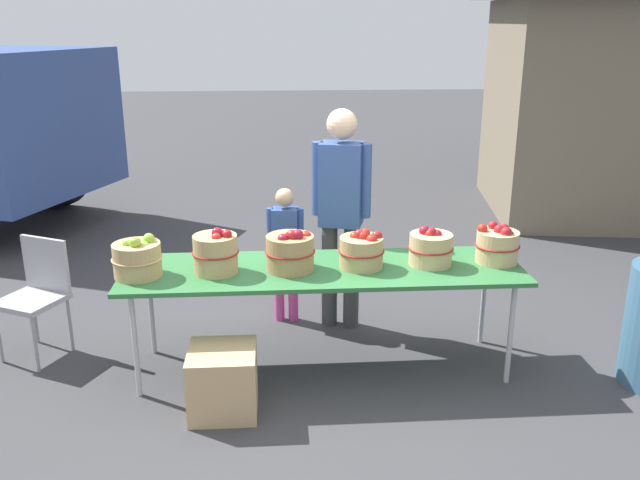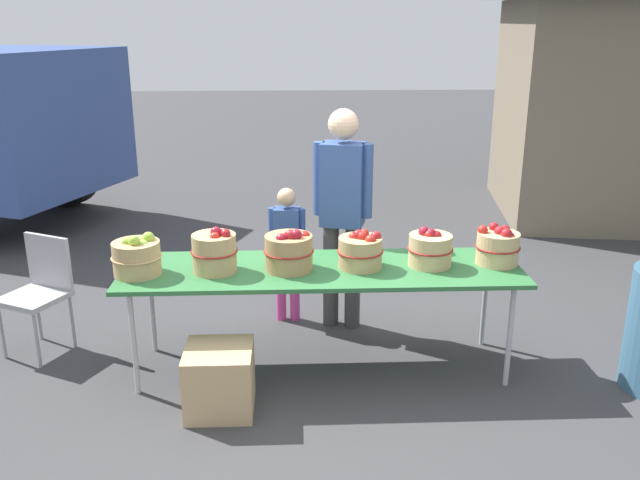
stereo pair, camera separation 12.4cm
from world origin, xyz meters
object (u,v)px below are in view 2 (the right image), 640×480
at_px(apple_basket_red_4, 498,246).
at_px(folding_chair, 40,285).
at_px(apple_basket_red_3, 430,249).
at_px(child_customer, 287,244).
at_px(vendor_adult, 343,203).
at_px(produce_crate, 220,379).
at_px(apple_basket_red_1, 289,251).
at_px(apple_basket_red_0, 215,252).
at_px(apple_basket_green_0, 137,256).
at_px(apple_basket_red_2, 361,250).
at_px(market_table, 322,273).

bearing_deg(apple_basket_red_4, folding_chair, 174.17).
bearing_deg(apple_basket_red_3, child_customer, 140.89).
relative_size(apple_basket_red_4, folding_chair, 0.36).
height_order(apple_basket_red_4, folding_chair, apple_basket_red_4).
xyz_separation_m(vendor_adult, produce_crate, (-0.85, -1.20, -0.81)).
relative_size(apple_basket_red_1, produce_crate, 0.81).
bearing_deg(apple_basket_red_0, apple_basket_red_4, 2.09).
bearing_deg(apple_basket_red_1, apple_basket_green_0, -177.44).
xyz_separation_m(apple_basket_red_1, vendor_adult, (0.41, 0.71, 0.14)).
bearing_deg(apple_basket_red_1, apple_basket_red_4, 2.34).
relative_size(apple_basket_green_0, vendor_adult, 0.19).
xyz_separation_m(apple_basket_red_3, child_customer, (-0.98, 0.79, -0.21)).
height_order(apple_basket_green_0, folding_chair, apple_basket_green_0).
bearing_deg(apple_basket_red_4, produce_crate, -163.60).
height_order(apple_basket_red_2, produce_crate, apple_basket_red_2).
bearing_deg(apple_basket_red_2, vendor_adult, 95.99).
height_order(apple_basket_red_3, apple_basket_red_4, same).
bearing_deg(apple_basket_red_3, market_table, -178.74).
height_order(apple_basket_green_0, apple_basket_red_4, apple_basket_green_0).
bearing_deg(produce_crate, apple_basket_red_0, 95.78).
height_order(vendor_adult, produce_crate, vendor_adult).
height_order(apple_basket_red_1, folding_chair, apple_basket_red_1).
height_order(apple_basket_red_2, folding_chair, apple_basket_red_2).
bearing_deg(apple_basket_red_3, vendor_adult, 129.19).
distance_m(apple_basket_red_3, child_customer, 1.28).
distance_m(vendor_adult, child_customer, 0.58).
bearing_deg(folding_chair, vendor_adult, 34.93).
distance_m(market_table, apple_basket_red_2, 0.30).
distance_m(apple_basket_red_4, vendor_adult, 1.22).
xyz_separation_m(apple_basket_red_2, vendor_adult, (-0.07, 0.69, 0.15)).
distance_m(apple_basket_green_0, produce_crate, 0.97).
height_order(apple_basket_red_2, apple_basket_red_3, apple_basket_red_3).
height_order(market_table, vendor_adult, vendor_adult).
distance_m(market_table, child_customer, 0.85).
xyz_separation_m(apple_basket_red_2, produce_crate, (-0.93, -0.52, -0.66)).
relative_size(apple_basket_red_2, folding_chair, 0.37).
relative_size(market_table, apple_basket_red_2, 8.58).
xyz_separation_m(apple_basket_green_0, apple_basket_red_3, (1.95, 0.09, -0.01)).
bearing_deg(folding_chair, apple_basket_green_0, -1.10).
distance_m(apple_basket_red_0, apple_basket_red_1, 0.49).
relative_size(apple_basket_red_0, apple_basket_red_3, 1.00).
relative_size(apple_basket_green_0, folding_chair, 0.38).
bearing_deg(vendor_adult, folding_chair, 24.48).
xyz_separation_m(market_table, folding_chair, (-2.04, 0.37, -0.21)).
relative_size(child_customer, produce_crate, 2.66).
bearing_deg(child_customer, apple_basket_red_1, 98.62).
bearing_deg(vendor_adult, apple_basket_red_4, 163.53).
xyz_separation_m(market_table, produce_crate, (-0.66, -0.52, -0.50)).
relative_size(apple_basket_red_4, child_customer, 0.28).
bearing_deg(apple_basket_red_0, market_table, 2.92).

